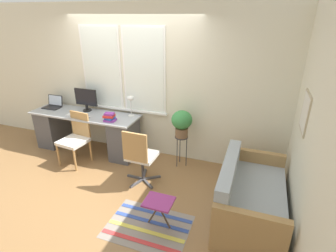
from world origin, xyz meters
name	(u,v)px	position (x,y,z in m)	size (l,w,h in m)	color
ground_plane	(120,166)	(0.00, 0.00, 0.00)	(14.00, 14.00, 0.00)	olive
wall_back_with_window	(134,82)	(-0.01, 0.71, 1.36)	(9.00, 0.12, 2.70)	beige
wall_right_with_picture	(306,114)	(2.75, 0.00, 1.35)	(0.08, 9.00, 2.70)	beige
desk	(87,131)	(-0.88, 0.32, 0.41)	(2.12, 0.63, 0.77)	#9EA3A8
laptop	(53,105)	(-1.68, 0.41, 0.82)	(0.34, 0.26, 0.23)	black
monitor	(86,99)	(-0.93, 0.48, 1.01)	(0.47, 0.17, 0.43)	black
keyboard	(76,116)	(-0.95, 0.16, 0.78)	(0.37, 0.12, 0.02)	silver
mouse	(89,117)	(-0.67, 0.18, 0.79)	(0.04, 0.06, 0.03)	silver
desk_lamp	(131,101)	(0.01, 0.52, 1.07)	(0.13, 0.13, 0.38)	white
book_stack	(110,117)	(-0.23, 0.16, 0.84)	(0.22, 0.20, 0.15)	purple
desk_chair_wooden	(76,137)	(-0.80, -0.11, 0.48)	(0.49, 0.50, 0.91)	#B2844C
office_chair_swivel	(140,156)	(0.57, -0.32, 0.49)	(0.54, 0.56, 0.94)	#47474C
couch_loveseat	(249,198)	(2.22, -0.50, 0.27)	(0.81, 1.49, 0.77)	#9EA8B2
plant_stand	(181,140)	(1.01, 0.41, 0.49)	(0.23, 0.23, 0.56)	#333338
potted_plant	(182,122)	(1.01, 0.41, 0.83)	(0.35, 0.35, 0.47)	brown
floor_rug_striped	(148,226)	(1.06, -1.16, 0.00)	(1.05, 0.76, 0.01)	gray
folding_stool	(159,204)	(1.19, -1.10, 0.35)	(0.35, 0.30, 0.39)	#93337A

